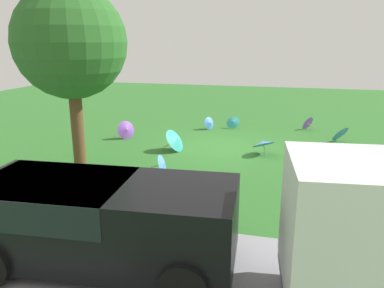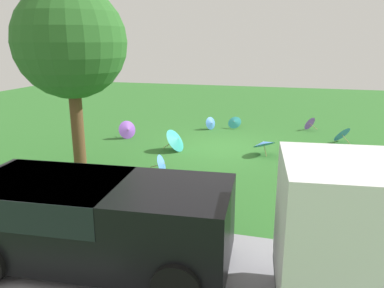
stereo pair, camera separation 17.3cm
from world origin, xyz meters
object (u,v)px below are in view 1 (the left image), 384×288
Objects in this scene: parasol_blue_4 at (263,143)px; parasol_orange_0 at (326,180)px; van_dark at (95,216)px; shade_tree at (71,43)px; parasol_teal_2 at (369,153)px; parasol_purple_1 at (307,123)px; parasol_blue_1 at (339,133)px; parasol_teal_1 at (176,140)px; parasol_teal_0 at (233,122)px; parasol_blue_5 at (210,123)px; parasol_blue_3 at (164,164)px; parasol_purple_0 at (126,130)px.

parasol_orange_0 is at bearing 118.55° from parasol_blue_4.
parasol_blue_4 is at bearing -107.60° from van_dark.
shade_tree is 9.81m from parasol_teal_2.
parasol_purple_1 is 0.79× the size of parasol_blue_1.
van_dark is 4.41× the size of parasol_teal_2.
parasol_blue_1 is at bearing -154.13° from parasol_teal_1.
parasol_teal_0 is at bearing -38.31° from parasol_teal_2.
shade_tree is at bearing 19.92° from parasol_teal_2.
parasol_blue_1 is at bearing 171.52° from parasol_blue_5.
parasol_blue_3 is at bearing 22.54° from parasol_teal_2.
parasol_purple_1 is (-3.27, -0.64, 0.01)m from parasol_teal_0.
parasol_teal_2 is 3.56m from parasol_orange_0.
parasol_orange_0 is 3.84m from parasol_blue_4.
parasol_blue_5 is (4.24, 1.11, -0.02)m from parasol_purple_1.
parasol_teal_2 is 6.99m from parasol_blue_5.
parasol_teal_2 is 1.74× the size of parasol_blue_5.
parasol_purple_0 is at bearing -6.47° from parasol_teal_2.
parasol_teal_2 is at bearing -160.08° from shade_tree.
parasol_teal_1 is at bearing 45.35° from parasol_purple_1.
parasol_blue_3 is 4.64m from parasol_orange_0.
parasol_purple_0 is 1.25× the size of parasol_blue_3.
parasol_teal_2 is 3.41m from parasol_blue_4.
parasol_blue_3 is (-0.34, 2.42, -0.12)m from parasol_teal_1.
parasol_purple_1 is 0.67× the size of parasol_blue_4.
van_dark reaches higher than parasol_blue_4.
shade_tree is 7.97m from parasol_blue_5.
parasol_teal_1 reaches higher than parasol_orange_0.
van_dark is 6.11× the size of parasol_purple_0.
parasol_blue_4 reaches higher than parasol_teal_0.
shade_tree is at bearing 63.39° from parasol_teal_0.
shade_tree reaches higher than parasol_orange_0.
parasol_orange_0 reaches higher than parasol_purple_1.
parasol_teal_2 is (-8.97, 1.02, -0.02)m from parasol_purple_0.
shade_tree is 5.06× the size of parasol_teal_2.
parasol_teal_0 is 1.08m from parasol_blue_5.
shade_tree is at bearing 94.77° from parasol_purple_0.
parasol_blue_4 is (-3.10, -0.31, 0.01)m from parasol_teal_1.
parasol_blue_3 is at bearing 88.75° from parasol_blue_5.
shade_tree is 7.72× the size of parasol_teal_0.
parasol_teal_1 is (0.71, -7.21, -0.49)m from van_dark.
parasol_orange_0 is at bearing 172.06° from parasol_blue_3.
parasol_blue_1 is 0.85× the size of parasol_blue_4.
parasol_teal_2 is (-0.61, 2.72, 0.00)m from parasol_blue_1.
parasol_purple_1 is 4.75m from parasol_blue_4.
parasol_teal_1 is at bearing -31.84° from parasol_orange_0.
parasol_purple_1 is 1.19× the size of parasol_blue_5.
parasol_blue_1 is 3.78m from parasol_blue_4.
parasol_blue_1 is at bearing -99.23° from parasol_orange_0.
parasol_blue_5 is (-2.60, -6.66, -3.53)m from shade_tree.
shade_tree is at bearing -0.59° from parasol_orange_0.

